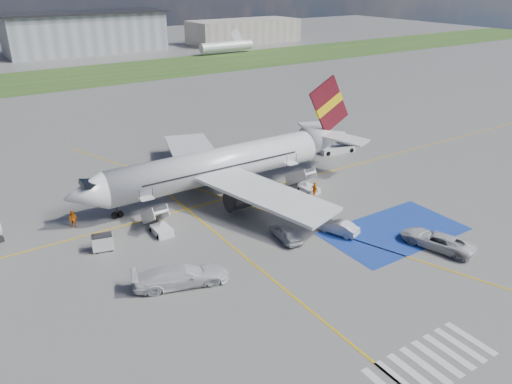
% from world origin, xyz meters
% --- Properties ---
extents(ground, '(400.00, 400.00, 0.00)m').
position_xyz_m(ground, '(0.00, 0.00, 0.00)').
color(ground, '#60605E').
rests_on(ground, ground).
extents(grass_strip, '(400.00, 30.00, 0.01)m').
position_xyz_m(grass_strip, '(0.00, 95.00, 0.01)').
color(grass_strip, '#2D4C1E').
rests_on(grass_strip, ground).
extents(taxiway_line_main, '(120.00, 0.20, 0.01)m').
position_xyz_m(taxiway_line_main, '(0.00, 12.00, 0.01)').
color(taxiway_line_main, gold).
rests_on(taxiway_line_main, ground).
extents(taxiway_line_cross, '(0.20, 60.00, 0.01)m').
position_xyz_m(taxiway_line_cross, '(-5.00, -10.00, 0.01)').
color(taxiway_line_cross, gold).
rests_on(taxiway_line_cross, ground).
extents(taxiway_line_diag, '(20.71, 56.45, 0.01)m').
position_xyz_m(taxiway_line_diag, '(0.00, 12.00, 0.01)').
color(taxiway_line_diag, gold).
rests_on(taxiway_line_diag, ground).
extents(staging_box, '(14.00, 8.00, 0.01)m').
position_xyz_m(staging_box, '(10.00, -4.00, 0.01)').
color(staging_box, navy).
rests_on(staging_box, ground).
extents(crosswalk, '(9.00, 4.00, 0.01)m').
position_xyz_m(crosswalk, '(-1.80, -18.00, 0.01)').
color(crosswalk, silver).
rests_on(crosswalk, ground).
extents(terminal_centre, '(48.00, 18.00, 12.00)m').
position_xyz_m(terminal_centre, '(20.00, 135.00, 6.00)').
color(terminal_centre, gray).
rests_on(terminal_centre, ground).
extents(terminal_east, '(40.00, 16.00, 8.00)m').
position_xyz_m(terminal_east, '(75.00, 128.00, 4.00)').
color(terminal_east, gray).
rests_on(terminal_east, ground).
extents(airliner, '(36.81, 32.95, 11.92)m').
position_xyz_m(airliner, '(1.51, 14.00, 3.39)').
color(airliner, silver).
rests_on(airliner, ground).
extents(airstairs_fwd, '(1.90, 5.20, 3.60)m').
position_xyz_m(airstairs_fwd, '(-9.50, 8.70, 0.62)').
color(airstairs_fwd, silver).
rests_on(airstairs_fwd, ground).
extents(airstairs_aft, '(1.90, 5.20, 3.60)m').
position_xyz_m(airstairs_aft, '(9.00, 8.70, 0.62)').
color(airstairs_aft, silver).
rests_on(airstairs_aft, ground).
extents(gpu_cart, '(2.12, 1.62, 1.58)m').
position_xyz_m(gpu_cart, '(-15.31, 8.30, 0.71)').
color(gpu_cart, silver).
rests_on(gpu_cart, ground).
extents(belt_loader, '(5.65, 2.89, 1.63)m').
position_xyz_m(belt_loader, '(21.35, 17.10, 0.41)').
color(belt_loader, silver).
rests_on(belt_loader, ground).
extents(car_silver_a, '(2.28, 4.47, 1.46)m').
position_xyz_m(car_silver_a, '(0.07, 0.68, 0.73)').
color(car_silver_a, silver).
rests_on(car_silver_a, ground).
extents(car_silver_b, '(2.73, 4.32, 1.34)m').
position_xyz_m(car_silver_b, '(5.08, -1.21, 0.67)').
color(car_silver_b, '#B3B5BA').
rests_on(car_silver_b, ground).
extents(van_white_a, '(3.67, 5.64, 1.95)m').
position_xyz_m(van_white_a, '(10.90, -8.37, 0.97)').
color(van_white_a, silver).
rests_on(van_white_a, ground).
extents(van_white_b, '(6.31, 4.04, 2.30)m').
position_xyz_m(van_white_b, '(-11.73, -0.76, 1.15)').
color(van_white_b, silver).
rests_on(van_white_b, ground).
extents(crew_fwd, '(0.61, 0.46, 1.52)m').
position_xyz_m(crew_fwd, '(-8.50, 10.76, 0.76)').
color(crew_fwd, orange).
rests_on(crew_fwd, ground).
extents(crew_nose, '(1.13, 1.10, 1.84)m').
position_xyz_m(crew_nose, '(-16.37, 14.42, 0.92)').
color(crew_nose, orange).
rests_on(crew_nose, ground).
extents(crew_aft, '(0.52, 1.14, 1.91)m').
position_xyz_m(crew_aft, '(8.53, 6.68, 0.96)').
color(crew_aft, orange).
rests_on(crew_aft, ground).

